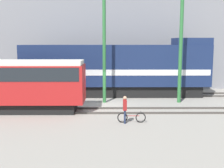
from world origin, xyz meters
The scene contains 10 objects.
ground_plane centered at (0.00, 0.00, 0.00)m, with size 120.00×120.00×0.00m, color gray.
track_near centered at (0.00, -1.82, 0.07)m, with size 60.00×1.51×0.14m.
track_far centered at (0.00, 4.27, 0.07)m, with size 60.00×1.51×0.14m.
building_backdrop centered at (0.00, 11.03, 6.19)m, with size 35.05×6.00×12.37m.
freight_locomotive centered at (1.27, 4.27, 2.42)m, with size 16.58×3.04×5.19m.
streetcar centered at (-6.19, -1.82, 2.05)m, with size 10.15×2.54×3.58m.
bicycle centered at (1.98, -4.61, 0.32)m, with size 1.72×0.44×0.68m.
person centered at (1.56, -4.76, 1.00)m, with size 0.22×0.36×1.65m.
utility_pole_center centered at (0.22, 1.22, 4.86)m, with size 0.26×0.26×9.72m.
utility_pole_right centered at (6.24, 1.22, 4.58)m, with size 0.28×0.28×9.15m.
Camera 1 is at (0.72, -20.98, 4.73)m, focal length 45.00 mm.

